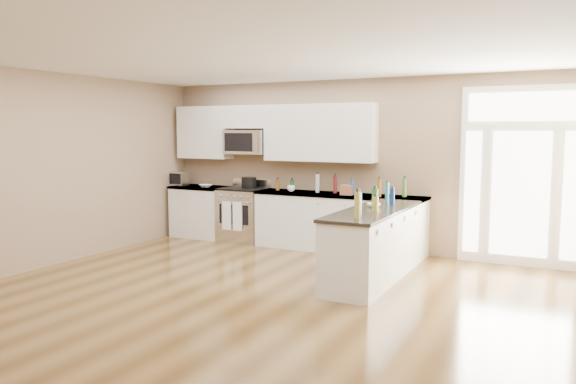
{
  "coord_description": "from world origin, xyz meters",
  "views": [
    {
      "loc": [
        3.22,
        -4.73,
        1.96
      ],
      "look_at": [
        -0.22,
        2.0,
        1.13
      ],
      "focal_mm": 35.0,
      "sensor_mm": 36.0,
      "label": 1
    }
  ],
  "objects_px": {
    "peninsula_cabinet": "(374,247)",
    "stockpot": "(249,182)",
    "kitchen_range": "(244,214)",
    "toaster_oven": "(179,178)"
  },
  "relations": [
    {
      "from": "kitchen_range",
      "to": "toaster_oven",
      "type": "distance_m",
      "value": 1.5
    },
    {
      "from": "stockpot",
      "to": "toaster_oven",
      "type": "distance_m",
      "value": 1.45
    },
    {
      "from": "peninsula_cabinet",
      "to": "stockpot",
      "type": "bearing_deg",
      "value": 151.58
    },
    {
      "from": "kitchen_range",
      "to": "stockpot",
      "type": "height_order",
      "value": "stockpot"
    },
    {
      "from": "stockpot",
      "to": "kitchen_range",
      "type": "bearing_deg",
      "value": -127.44
    },
    {
      "from": "kitchen_range",
      "to": "stockpot",
      "type": "bearing_deg",
      "value": 52.56
    },
    {
      "from": "peninsula_cabinet",
      "to": "kitchen_range",
      "type": "xyz_separation_m",
      "value": [
        -2.89,
        1.45,
        0.04
      ]
    },
    {
      "from": "peninsula_cabinet",
      "to": "toaster_oven",
      "type": "height_order",
      "value": "toaster_oven"
    },
    {
      "from": "toaster_oven",
      "to": "stockpot",
      "type": "bearing_deg",
      "value": 6.57
    },
    {
      "from": "peninsula_cabinet",
      "to": "toaster_oven",
      "type": "bearing_deg",
      "value": 161.74
    }
  ]
}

